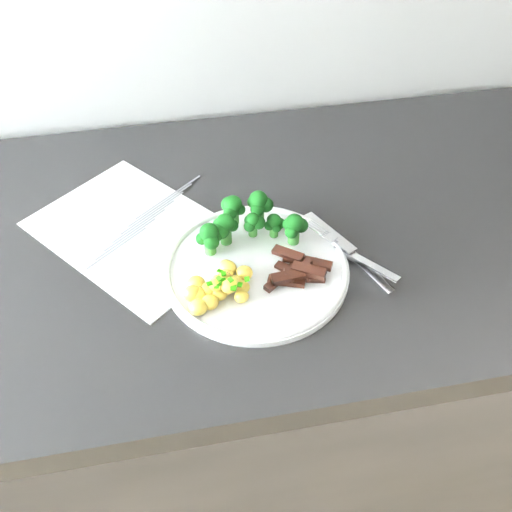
{
  "coord_description": "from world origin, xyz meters",
  "views": [
    {
      "loc": [
        -0.13,
        1.08,
        1.47
      ],
      "look_at": [
        -0.03,
        1.59,
        0.94
      ],
      "focal_mm": 39.66,
      "sensor_mm": 36.0,
      "label": 1
    }
  ],
  "objects_px": {
    "potatoes": "(219,286)",
    "broccoli": "(246,221)",
    "knife": "(358,261)",
    "beef_strips": "(298,271)",
    "fork": "(353,253)",
    "recipe_paper": "(135,231)",
    "plate": "(256,268)",
    "counter": "(256,395)"
  },
  "relations": [
    {
      "from": "potatoes",
      "to": "broccoli",
      "type": "bearing_deg",
      "value": 61.07
    },
    {
      "from": "broccoli",
      "to": "knife",
      "type": "height_order",
      "value": "broccoli"
    },
    {
      "from": "beef_strips",
      "to": "fork",
      "type": "relative_size",
      "value": 0.72
    },
    {
      "from": "recipe_paper",
      "to": "plate",
      "type": "relative_size",
      "value": 1.41
    },
    {
      "from": "broccoli",
      "to": "counter",
      "type": "bearing_deg",
      "value": 52.9
    },
    {
      "from": "recipe_paper",
      "to": "broccoli",
      "type": "relative_size",
      "value": 2.27
    },
    {
      "from": "recipe_paper",
      "to": "knife",
      "type": "relative_size",
      "value": 2.07
    },
    {
      "from": "plate",
      "to": "counter",
      "type": "bearing_deg",
      "value": 79.81
    },
    {
      "from": "potatoes",
      "to": "knife",
      "type": "relative_size",
      "value": 0.55
    },
    {
      "from": "counter",
      "to": "beef_strips",
      "type": "xyz_separation_m",
      "value": [
        0.04,
        -0.11,
        0.47
      ]
    },
    {
      "from": "recipe_paper",
      "to": "beef_strips",
      "type": "height_order",
      "value": "beef_strips"
    },
    {
      "from": "counter",
      "to": "potatoes",
      "type": "bearing_deg",
      "value": -120.69
    },
    {
      "from": "beef_strips",
      "to": "fork",
      "type": "height_order",
      "value": "beef_strips"
    },
    {
      "from": "counter",
      "to": "beef_strips",
      "type": "distance_m",
      "value": 0.49
    },
    {
      "from": "recipe_paper",
      "to": "knife",
      "type": "height_order",
      "value": "knife"
    },
    {
      "from": "potatoes",
      "to": "knife",
      "type": "bearing_deg",
      "value": 6.45
    },
    {
      "from": "recipe_paper",
      "to": "fork",
      "type": "relative_size",
      "value": 2.58
    },
    {
      "from": "beef_strips",
      "to": "fork",
      "type": "bearing_deg",
      "value": 12.65
    },
    {
      "from": "plate",
      "to": "knife",
      "type": "relative_size",
      "value": 1.47
    },
    {
      "from": "broccoli",
      "to": "knife",
      "type": "distance_m",
      "value": 0.16
    },
    {
      "from": "recipe_paper",
      "to": "plate",
      "type": "xyz_separation_m",
      "value": [
        0.16,
        -0.11,
        0.01
      ]
    },
    {
      "from": "broccoli",
      "to": "beef_strips",
      "type": "bearing_deg",
      "value": -56.61
    },
    {
      "from": "fork",
      "to": "recipe_paper",
      "type": "bearing_deg",
      "value": 157.88
    },
    {
      "from": "beef_strips",
      "to": "plate",
      "type": "bearing_deg",
      "value": 153.41
    },
    {
      "from": "broccoli",
      "to": "beef_strips",
      "type": "relative_size",
      "value": 1.58
    },
    {
      "from": "plate",
      "to": "potatoes",
      "type": "xyz_separation_m",
      "value": [
        -0.05,
        -0.04,
        0.01
      ]
    },
    {
      "from": "beef_strips",
      "to": "fork",
      "type": "distance_m",
      "value": 0.08
    },
    {
      "from": "recipe_paper",
      "to": "fork",
      "type": "bearing_deg",
      "value": -22.12
    },
    {
      "from": "potatoes",
      "to": "fork",
      "type": "xyz_separation_m",
      "value": [
        0.19,
        0.03,
        -0.0
      ]
    },
    {
      "from": "knife",
      "to": "broccoli",
      "type": "bearing_deg",
      "value": 153.45
    },
    {
      "from": "potatoes",
      "to": "plate",
      "type": "bearing_deg",
      "value": 33.22
    },
    {
      "from": "recipe_paper",
      "to": "broccoli",
      "type": "distance_m",
      "value": 0.17
    },
    {
      "from": "recipe_paper",
      "to": "fork",
      "type": "distance_m",
      "value": 0.31
    },
    {
      "from": "counter",
      "to": "beef_strips",
      "type": "height_order",
      "value": "beef_strips"
    },
    {
      "from": "counter",
      "to": "potatoes",
      "type": "relative_size",
      "value": 25.99
    },
    {
      "from": "potatoes",
      "to": "beef_strips",
      "type": "bearing_deg",
      "value": 5.29
    },
    {
      "from": "potatoes",
      "to": "fork",
      "type": "height_order",
      "value": "potatoes"
    },
    {
      "from": "knife",
      "to": "plate",
      "type": "bearing_deg",
      "value": 174.34
    },
    {
      "from": "broccoli",
      "to": "fork",
      "type": "height_order",
      "value": "broccoli"
    },
    {
      "from": "broccoli",
      "to": "knife",
      "type": "bearing_deg",
      "value": -26.55
    },
    {
      "from": "plate",
      "to": "fork",
      "type": "bearing_deg",
      "value": -3.2
    },
    {
      "from": "broccoli",
      "to": "fork",
      "type": "relative_size",
      "value": 1.14
    }
  ]
}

